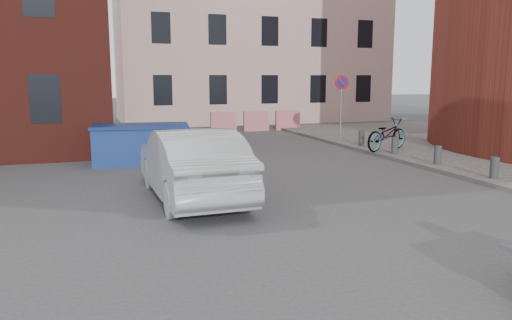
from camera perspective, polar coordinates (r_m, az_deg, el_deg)
name	(u,v)px	position (r m, az deg, el deg)	size (l,w,h in m)	color
ground	(295,215)	(9.84, 4.44, -6.32)	(120.00, 120.00, 0.00)	#38383A
building_pink	(248,7)	(32.51, -0.90, 17.08)	(16.00, 8.00, 14.00)	beige
no_parking_sign	(341,94)	(20.64, 9.74, 7.48)	(0.60, 0.09, 2.65)	gray
bollards	(438,155)	(15.69, 20.05, 0.53)	(0.22, 9.02, 0.55)	#3A3A3D
barriers	(256,121)	(25.10, 0.03, 4.47)	(4.70, 0.18, 1.00)	red
dumpster	(141,144)	(15.96, -13.02, 1.81)	(3.08, 1.84, 1.23)	navy
silver_car	(191,164)	(11.07, -7.39, -0.44)	(1.66, 4.77, 1.57)	#A3A6AA
bicycle	(387,134)	(18.21, 14.70, 2.86)	(0.75, 2.14, 1.13)	black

